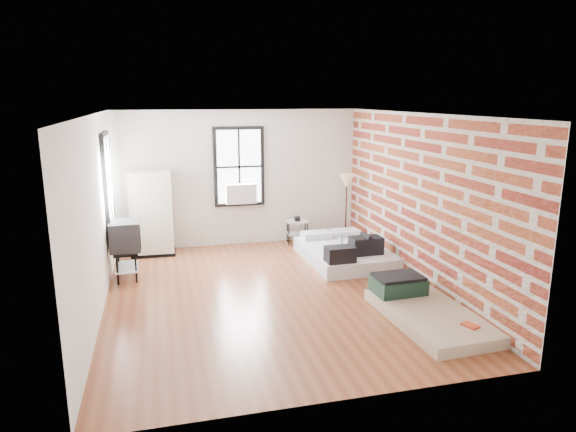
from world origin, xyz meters
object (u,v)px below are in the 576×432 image
object	(u,v)px
wardrobe	(152,214)
floor_lamp	(347,185)
tv_stand	(125,238)
mattress_main	(345,252)
mattress_bare	(422,308)
side_table	(297,226)

from	to	relation	value
wardrobe	floor_lamp	distance (m)	3.97
tv_stand	mattress_main	bearing A→B (deg)	-2.65
tv_stand	mattress_bare	bearing A→B (deg)	-35.22
floor_lamp	mattress_main	bearing A→B (deg)	-110.53
mattress_main	side_table	bearing A→B (deg)	110.50
wardrobe	tv_stand	distance (m)	1.35
wardrobe	mattress_bare	bearing A→B (deg)	-44.93
mattress_bare	side_table	distance (m)	4.12
mattress_main	side_table	distance (m)	1.52
side_table	tv_stand	xyz separation A→B (m)	(-3.39, -1.35, 0.33)
tv_stand	side_table	bearing A→B (deg)	19.65
mattress_bare	floor_lamp	distance (m)	3.92
wardrobe	side_table	size ratio (longest dim) A/B	2.85
floor_lamp	mattress_bare	bearing A→B (deg)	-93.56
mattress_bare	wardrobe	xyz separation A→B (m)	(-3.70, 3.98, 0.70)
mattress_main	mattress_bare	world-z (taller)	mattress_main
wardrobe	side_table	bearing A→B (deg)	3.50
mattress_main	side_table	xyz separation A→B (m)	(-0.57, 1.39, 0.21)
floor_lamp	tv_stand	bearing A→B (deg)	-166.62
mattress_main	tv_stand	world-z (taller)	tv_stand
mattress_main	mattress_bare	bearing A→B (deg)	-88.07
side_table	tv_stand	size ratio (longest dim) A/B	0.58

